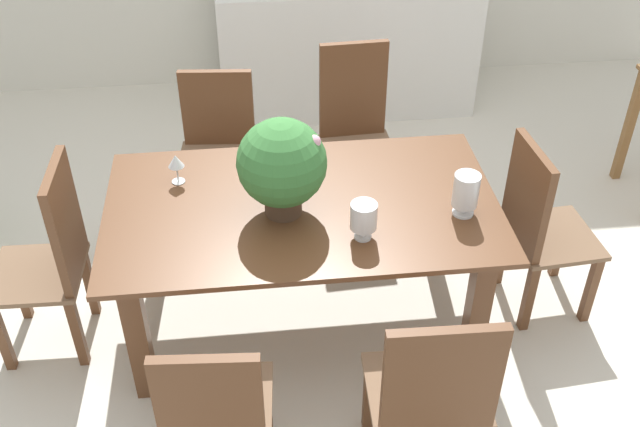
{
  "coord_description": "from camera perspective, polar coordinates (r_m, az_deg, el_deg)",
  "views": [
    {
      "loc": [
        -0.23,
        -2.94,
        2.77
      ],
      "look_at": [
        0.09,
        -0.11,
        0.62
      ],
      "focal_mm": 41.95,
      "sensor_mm": 36.0,
      "label": 1
    }
  ],
  "objects": [
    {
      "name": "kitchen_counter",
      "position": [
        5.58,
        1.99,
        12.83
      ],
      "size": [
        1.82,
        0.68,
        0.95
      ],
      "primitive_type": "cube",
      "color": "silver",
      "rests_on": "ground"
    },
    {
      "name": "chair_near_right",
      "position": [
        2.93,
        8.6,
        -13.36
      ],
      "size": [
        0.48,
        0.42,
        0.96
      ],
      "rotation": [
        0.0,
        0.0,
        3.11
      ],
      "color": "brown",
      "rests_on": "ground"
    },
    {
      "name": "chair_far_right",
      "position": [
        4.39,
        2.71,
        6.73
      ],
      "size": [
        0.45,
        0.46,
        1.03
      ],
      "rotation": [
        0.0,
        0.0,
        0.05
      ],
      "color": "brown",
      "rests_on": "ground"
    },
    {
      "name": "crystal_vase_left",
      "position": [
        3.36,
        11.06,
        1.66
      ],
      "size": [
        0.12,
        0.12,
        0.21
      ],
      "color": "silver",
      "rests_on": "dining_table"
    },
    {
      "name": "chair_near_left",
      "position": [
        2.89,
        -7.95,
        -15.04
      ],
      "size": [
        0.44,
        0.47,
        0.93
      ],
      "rotation": [
        0.0,
        0.0,
        3.07
      ],
      "color": "brown",
      "rests_on": "ground"
    },
    {
      "name": "chair_foot_end",
      "position": [
        3.81,
        16.32,
        -0.74
      ],
      "size": [
        0.44,
        0.46,
        0.96
      ],
      "rotation": [
        0.0,
        0.0,
        1.65
      ],
      "color": "brown",
      "rests_on": "ground"
    },
    {
      "name": "chair_head_end",
      "position": [
        3.66,
        -19.64,
        -2.94
      ],
      "size": [
        0.43,
        0.43,
        1.01
      ],
      "rotation": [
        0.0,
        0.0,
        -1.6
      ],
      "color": "brown",
      "rests_on": "ground"
    },
    {
      "name": "chair_far_left",
      "position": [
        4.36,
        -7.76,
        5.43
      ],
      "size": [
        0.49,
        0.45,
        0.91
      ],
      "rotation": [
        0.0,
        0.0,
        -0.09
      ],
      "color": "brown",
      "rests_on": "ground"
    },
    {
      "name": "ground_plane",
      "position": [
        4.04,
        -1.47,
        -6.13
      ],
      "size": [
        7.04,
        7.04,
        0.0
      ],
      "primitive_type": "plane",
      "color": "silver"
    },
    {
      "name": "wine_glass",
      "position": [
        3.57,
        -10.94,
        3.87
      ],
      "size": [
        0.08,
        0.08,
        0.15
      ],
      "color": "silver",
      "rests_on": "dining_table"
    },
    {
      "name": "flower_centerpiece",
      "position": [
        3.24,
        -2.92,
        3.73
      ],
      "size": [
        0.4,
        0.4,
        0.46
      ],
      "color": "#4C3828",
      "rests_on": "dining_table"
    },
    {
      "name": "crystal_vase_center_near",
      "position": [
        3.17,
        3.35,
        -0.27
      ],
      "size": [
        0.12,
        0.12,
        0.18
      ],
      "color": "silver",
      "rests_on": "dining_table"
    },
    {
      "name": "dining_table",
      "position": [
        3.51,
        -1.35,
        -1.03
      ],
      "size": [
        1.81,
        1.05,
        0.74
      ],
      "color": "brown",
      "rests_on": "ground"
    }
  ]
}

